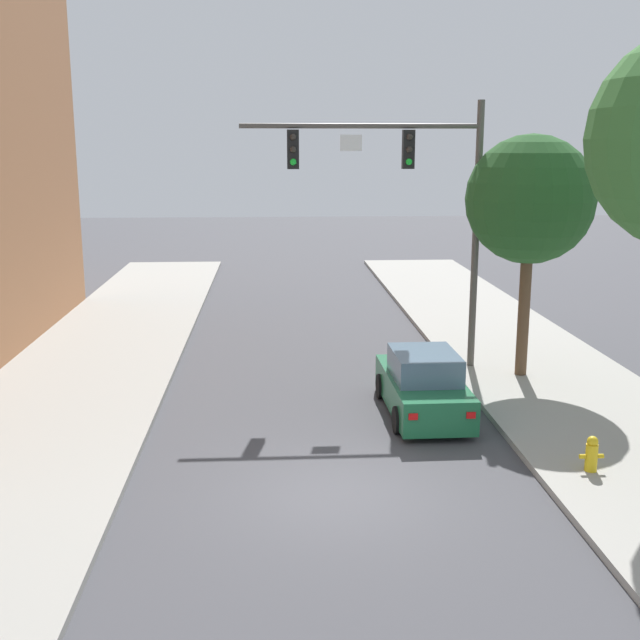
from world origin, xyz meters
TOP-DOWN VIEW (x-y plane):
  - ground_plane at (0.00, 0.00)m, footprint 120.00×120.00m
  - traffic_signal_mast at (2.71, 8.18)m, footprint 6.70×0.38m
  - car_lead_green at (2.47, 4.40)m, footprint 1.88×4.26m
  - fire_hydrant at (5.07, 0.43)m, footprint 0.48×0.24m
  - street_tree_second at (5.77, 7.17)m, footprint 3.46×3.46m

SIDE VIEW (x-z plane):
  - ground_plane at x=0.00m, z-range 0.00..0.00m
  - fire_hydrant at x=5.07m, z-range 0.15..0.87m
  - car_lead_green at x=2.47m, z-range -0.08..1.52m
  - street_tree_second at x=5.77m, z-range 1.69..8.29m
  - traffic_signal_mast at x=2.71m, z-range 1.60..9.10m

